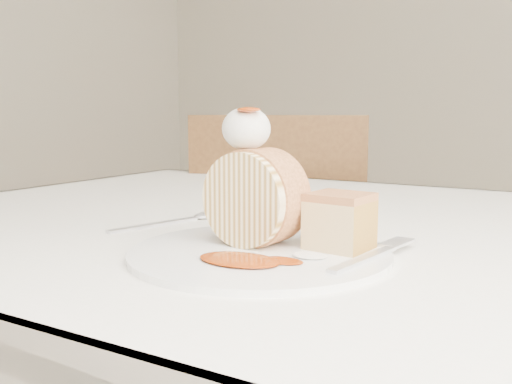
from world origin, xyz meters
The scene contains 10 objects.
table centered at (0.00, 0.20, 0.66)m, with size 1.40×0.90×0.75m.
chair_far centered at (-0.43, 0.78, 0.51)m, with size 0.53×0.53×0.89m.
plate centered at (-0.05, 0.00, 0.75)m, with size 0.27×0.27×0.01m, color white.
roulade_slice centered at (-0.06, 0.02, 0.81)m, with size 0.10×0.10×0.05m, color #FFE7B1.
cake_chunk centered at (0.02, 0.04, 0.78)m, with size 0.06×0.05×0.05m, color #D48650.
whipped_cream centered at (-0.08, 0.02, 0.88)m, with size 0.05×0.05×0.05m, color white.
caramel_drizzle centered at (-0.07, 0.01, 0.90)m, with size 0.03×0.02×0.01m, color #8F2C05.
caramel_pool centered at (-0.04, -0.05, 0.76)m, with size 0.08×0.05×0.00m, color #8F2C05, non-canonical shape.
fork centered at (0.06, 0.01, 0.76)m, with size 0.02×0.16×0.00m, color silver.
spoon centered at (-0.24, 0.06, 0.75)m, with size 0.02×0.16×0.00m, color silver.
Camera 1 is at (0.24, -0.49, 0.90)m, focal length 40.00 mm.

